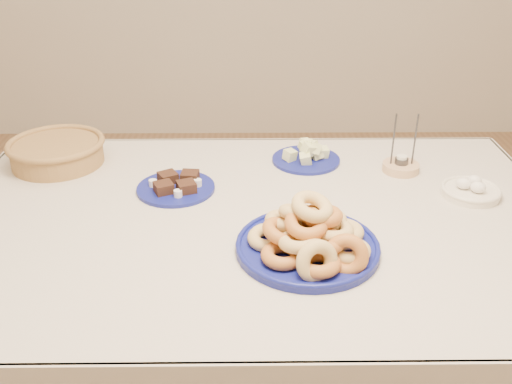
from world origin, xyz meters
TOP-DOWN VIEW (x-y plane):
  - dining_table at (0.00, 0.00)m, footprint 1.71×1.11m
  - donut_platter at (0.13, -0.18)m, footprint 0.42×0.42m
  - melon_plate at (0.17, 0.36)m, footprint 0.24×0.24m
  - brownie_plate at (-0.23, 0.16)m, footprint 0.28×0.28m
  - wicker_basket at (-0.64, 0.35)m, footprint 0.33×0.33m
  - candle_holder at (0.46, 0.28)m, footprint 0.12×0.12m
  - egg_bowl at (0.62, 0.11)m, footprint 0.22×0.22m

SIDE VIEW (x-z plane):
  - dining_table at x=0.00m, z-range 0.27..1.02m
  - brownie_plate at x=-0.23m, z-range 0.74..0.78m
  - egg_bowl at x=0.62m, z-range 0.74..0.80m
  - candle_holder at x=0.46m, z-range 0.67..0.86m
  - melon_plate at x=0.17m, z-range 0.73..0.81m
  - donut_platter at x=0.13m, z-range 0.71..0.87m
  - wicker_basket at x=-0.64m, z-range 0.75..0.83m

